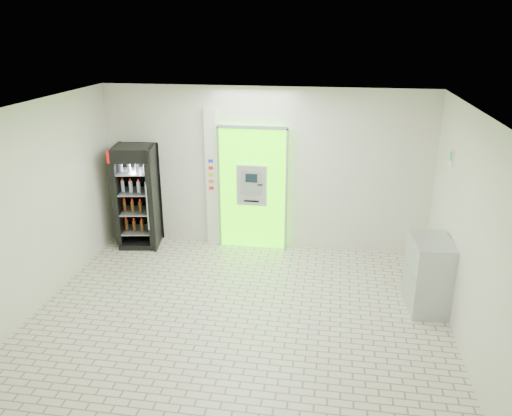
# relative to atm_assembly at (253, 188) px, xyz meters

# --- Properties ---
(ground) EXTENTS (6.00, 6.00, 0.00)m
(ground) POSITION_rel_atm_assembly_xyz_m (0.20, -2.41, -1.17)
(ground) COLOR beige
(ground) RESTS_ON ground
(room_shell) EXTENTS (6.00, 6.00, 6.00)m
(room_shell) POSITION_rel_atm_assembly_xyz_m (0.20, -2.41, 0.67)
(room_shell) COLOR silver
(room_shell) RESTS_ON ground
(atm_assembly) EXTENTS (1.30, 0.24, 2.33)m
(atm_assembly) POSITION_rel_atm_assembly_xyz_m (0.00, 0.00, 0.00)
(atm_assembly) COLOR #43FF00
(atm_assembly) RESTS_ON ground
(pillar) EXTENTS (0.22, 0.11, 2.60)m
(pillar) POSITION_rel_atm_assembly_xyz_m (-0.78, 0.04, 0.13)
(pillar) COLOR silver
(pillar) RESTS_ON ground
(beverage_cooler) EXTENTS (0.83, 0.78, 1.94)m
(beverage_cooler) POSITION_rel_atm_assembly_xyz_m (-2.15, -0.24, -0.24)
(beverage_cooler) COLOR black
(beverage_cooler) RESTS_ON ground
(steel_cabinet) EXTENTS (0.61, 0.86, 1.10)m
(steel_cabinet) POSITION_rel_atm_assembly_xyz_m (2.92, -1.79, -0.62)
(steel_cabinet) COLOR #ACAEB4
(steel_cabinet) RESTS_ON ground
(exit_sign) EXTENTS (0.02, 0.22, 0.26)m
(exit_sign) POSITION_rel_atm_assembly_xyz_m (3.19, -1.01, 0.95)
(exit_sign) COLOR white
(exit_sign) RESTS_ON room_shell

